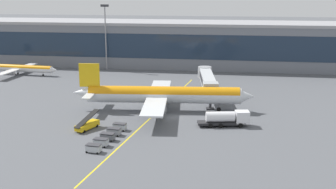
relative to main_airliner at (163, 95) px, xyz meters
The scene contains 14 objects.
ground_plane 7.10m from the main_airliner, 60.89° to the right, with size 700.00×700.00×0.00m, color #515459.
apron_lead_in_line 5.22m from the main_airliner, 113.15° to the right, with size 0.30×80.00×0.01m, color yellow.
terminal_building 64.52m from the main_airliner, 74.26° to the left, with size 212.28×21.82×16.27m.
main_airliner is the anchor object (origin of this frame).
jet_bridge 16.97m from the main_airliner, 55.29° to the left, with size 6.72×24.32×6.63m.
fuel_tanker 18.30m from the main_airliner, 32.42° to the right, with size 11.08×4.46×3.25m.
belt_loader 21.08m from the main_airliner, 129.10° to the right, with size 3.83×6.94×3.49m.
baggage_cart_0 29.69m from the main_airliner, 105.42° to the right, with size 2.81×1.89×1.48m.
baggage_cart_1 26.56m from the main_airliner, 106.49° to the right, with size 2.81×1.89×1.48m.
baggage_cart_2 23.44m from the main_airliner, 107.85° to the right, with size 2.81×1.89×1.48m.
baggage_cart_3 20.34m from the main_airliner, 109.63° to the right, with size 2.81×1.89×1.48m.
baggage_cart_4 17.28m from the main_airliner, 112.06° to the right, with size 2.81×1.89×1.48m.
commuter_jet_far 65.33m from the main_airliner, 146.44° to the left, with size 27.60×22.07×6.51m.
apron_light_mast_0 58.24m from the main_airliner, 119.54° to the left, with size 2.80×0.50×22.74m.
Camera 1 is at (13.28, -94.02, 28.75)m, focal length 46.92 mm.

